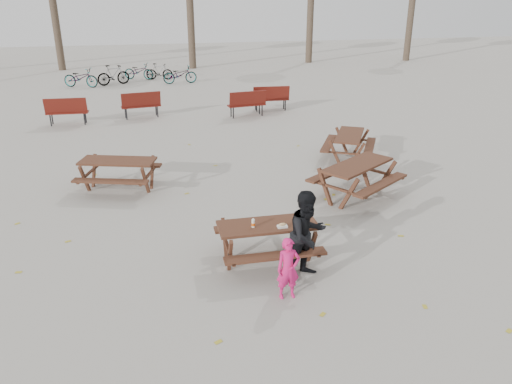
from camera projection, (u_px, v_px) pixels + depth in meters
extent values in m
plane|color=gray|center=(267.00, 261.00, 9.31)|extent=(80.00, 80.00, 0.00)
cube|color=#3D2116|center=(268.00, 225.00, 9.02)|extent=(1.80, 0.70, 0.05)
cube|color=#3D2116|center=(276.00, 256.00, 8.60)|extent=(1.80, 0.25, 0.05)
cube|color=#3D2116|center=(260.00, 226.00, 9.68)|extent=(1.80, 0.25, 0.05)
cylinder|color=#3D2116|center=(230.00, 256.00, 8.75)|extent=(0.08, 0.08, 0.73)
cylinder|color=#3D2116|center=(225.00, 241.00, 9.29)|extent=(0.08, 0.08, 0.73)
cylinder|color=#3D2116|center=(312.00, 248.00, 9.05)|extent=(0.08, 0.08, 0.73)
cylinder|color=#3D2116|center=(302.00, 233.00, 9.59)|extent=(0.08, 0.08, 0.73)
cube|color=white|center=(282.00, 226.00, 8.88)|extent=(0.18, 0.11, 0.03)
ellipsoid|color=tan|center=(282.00, 224.00, 8.87)|extent=(0.14, 0.06, 0.05)
cylinder|color=silver|center=(253.00, 223.00, 8.87)|extent=(0.06, 0.06, 0.15)
cylinder|color=#E6510C|center=(253.00, 224.00, 8.87)|extent=(0.07, 0.07, 0.05)
cylinder|color=white|center=(253.00, 219.00, 8.83)|extent=(0.03, 0.03, 0.02)
imported|color=#DA1B69|center=(288.00, 269.00, 8.05)|extent=(0.39, 0.26, 1.06)
imported|color=black|center=(307.00, 235.00, 8.54)|extent=(0.96, 0.87, 1.61)
imported|color=black|center=(81.00, 78.00, 25.43)|extent=(1.94, 1.28, 0.96)
imported|color=black|center=(113.00, 75.00, 26.04)|extent=(1.77, 1.07, 1.03)
imported|color=black|center=(139.00, 71.00, 27.67)|extent=(1.79, 1.23, 0.89)
imported|color=black|center=(159.00, 72.00, 27.57)|extent=(1.52, 0.68, 0.88)
imported|color=black|center=(180.00, 75.00, 26.46)|extent=(1.81, 0.74, 0.93)
cylinder|color=#382B21|center=(55.00, 16.00, 29.79)|extent=(0.44, 0.44, 6.30)
cylinder|color=#382B21|center=(191.00, 19.00, 30.53)|extent=(0.44, 0.44, 5.95)
cylinder|color=#382B21|center=(310.00, 11.00, 32.87)|extent=(0.44, 0.44, 6.65)
cylinder|color=#382B21|center=(410.00, 21.00, 34.06)|extent=(0.44, 0.44, 5.25)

